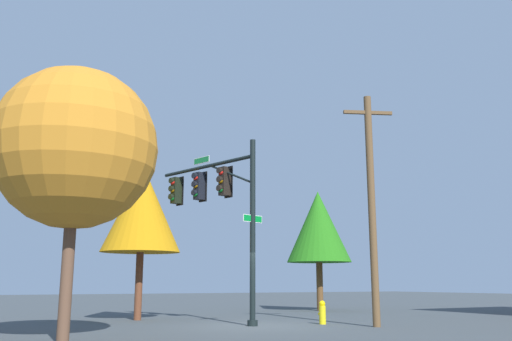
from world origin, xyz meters
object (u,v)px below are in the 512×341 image
(utility_pole, at_px, (372,203))
(signal_pole_assembly, at_px, (214,197))
(tree_near, at_px, (142,209))
(tree_mid, at_px, (318,227))
(fire_hydrant, at_px, (322,312))
(tree_far, at_px, (76,148))

(utility_pole, bearing_deg, signal_pole_assembly, 43.75)
(signal_pole_assembly, bearing_deg, tree_near, 34.70)
(tree_mid, bearing_deg, tree_near, 105.29)
(fire_hydrant, bearing_deg, tree_far, 102.92)
(utility_pole, height_order, tree_far, utility_pole)
(signal_pole_assembly, bearing_deg, tree_mid, -56.57)
(fire_hydrant, xyz_separation_m, tree_mid, (8.28, -5.61, 4.09))
(tree_far, bearing_deg, signal_pole_assembly, -52.90)
(fire_hydrant, distance_m, tree_far, 10.55)
(utility_pole, relative_size, tree_mid, 1.26)
(signal_pole_assembly, height_order, tree_near, signal_pole_assembly)
(utility_pole, relative_size, tree_far, 1.14)
(fire_hydrant, bearing_deg, tree_mid, -34.11)
(utility_pole, xyz_separation_m, fire_hydrant, (1.89, 0.89, -3.81))
(utility_pole, distance_m, tree_far, 10.20)
(tree_mid, bearing_deg, fire_hydrant, 145.89)
(tree_near, xyz_separation_m, tree_far, (-7.44, 4.04, 0.50))
(signal_pole_assembly, relative_size, tree_near, 1.05)
(signal_pole_assembly, xyz_separation_m, tree_near, (2.88, 1.99, -0.25))
(tree_far, bearing_deg, utility_pole, -88.67)
(tree_near, height_order, tree_far, tree_far)
(utility_pole, distance_m, tree_near, 9.47)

